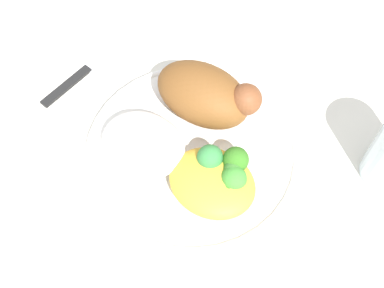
% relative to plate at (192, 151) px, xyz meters
% --- Properties ---
extents(ground_plane, '(2.00, 2.00, 0.00)m').
position_rel_plate_xyz_m(ground_plane, '(0.00, 0.00, -0.01)').
color(ground_plane, silver).
extents(plate, '(0.26, 0.26, 0.02)m').
position_rel_plate_xyz_m(plate, '(0.00, 0.00, 0.00)').
color(plate, white).
rests_on(plate, ground_plane).
extents(roasted_chicken, '(0.13, 0.08, 0.07)m').
position_rel_plate_xyz_m(roasted_chicken, '(-0.01, 0.05, 0.04)').
color(roasted_chicken, brown).
rests_on(roasted_chicken, plate).
extents(rice_pile, '(0.10, 0.08, 0.03)m').
position_rel_plate_xyz_m(rice_pile, '(-0.05, -0.03, 0.02)').
color(rice_pile, white).
rests_on(rice_pile, plate).
extents(mac_cheese_with_broccoli, '(0.10, 0.09, 0.04)m').
position_rel_plate_xyz_m(mac_cheese_with_broccoli, '(0.05, -0.03, 0.02)').
color(mac_cheese_with_broccoli, gold).
rests_on(mac_cheese_with_broccoli, plate).
extents(fork, '(0.04, 0.14, 0.01)m').
position_rel_plate_xyz_m(fork, '(-0.17, 0.03, -0.01)').
color(fork, '#B2B2B7').
rests_on(fork, ground_plane).
extents(knife, '(0.04, 0.19, 0.01)m').
position_rel_plate_xyz_m(knife, '(-0.19, 0.03, -0.01)').
color(knife, black).
rests_on(knife, ground_plane).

